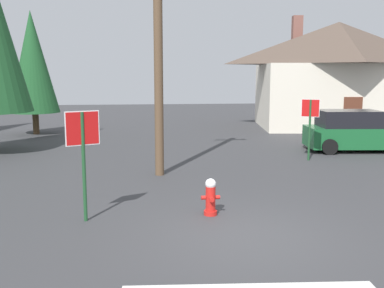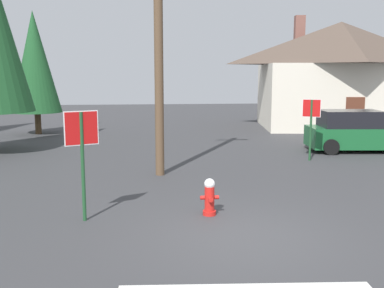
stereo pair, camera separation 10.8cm
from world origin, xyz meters
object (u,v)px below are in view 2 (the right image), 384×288
(stop_sign_near, at_px, (82,143))
(house, at_px, (339,73))
(parked_car, at_px, (355,132))
(pine_tree_mid_left, at_px, (35,62))
(utility_pole, at_px, (158,22))
(fire_hydrant, at_px, (210,197))
(stop_sign_far, at_px, (311,117))

(stop_sign_near, bearing_deg, house, 51.22)
(house, bearing_deg, stop_sign_near, -128.78)
(parked_car, distance_m, pine_tree_mid_left, 16.44)
(parked_car, bearing_deg, utility_pole, -156.42)
(fire_hydrant, xyz_separation_m, house, (10.31, 16.23, 2.85))
(utility_pole, relative_size, pine_tree_mid_left, 1.42)
(stop_sign_near, relative_size, stop_sign_far, 1.06)
(stop_sign_far, bearing_deg, pine_tree_mid_left, 143.16)
(house, distance_m, parked_car, 9.15)
(utility_pole, distance_m, house, 16.51)
(house, distance_m, pine_tree_mid_left, 17.53)
(house, height_order, pine_tree_mid_left, house)
(stop_sign_far, bearing_deg, stop_sign_near, -140.62)
(utility_pole, relative_size, house, 0.88)
(parked_car, bearing_deg, house, 70.52)
(house, bearing_deg, parked_car, -109.48)
(fire_hydrant, bearing_deg, pine_tree_mid_left, 115.56)
(stop_sign_far, xyz_separation_m, parked_car, (2.65, 1.84, -0.82))
(parked_car, bearing_deg, stop_sign_far, -145.30)
(fire_hydrant, bearing_deg, utility_pole, 102.81)
(house, bearing_deg, utility_pole, -133.34)
(house, bearing_deg, fire_hydrant, -122.41)
(stop_sign_near, height_order, parked_car, stop_sign_near)
(stop_sign_near, relative_size, fire_hydrant, 2.84)
(stop_sign_far, distance_m, parked_car, 3.33)
(fire_hydrant, height_order, house, house)
(fire_hydrant, distance_m, house, 19.44)
(utility_pole, relative_size, parked_car, 2.21)
(utility_pole, xyz_separation_m, stop_sign_far, (5.69, 1.80, -3.18))
(stop_sign_near, xyz_separation_m, stop_sign_far, (7.52, 6.18, -0.12))
(stop_sign_far, bearing_deg, utility_pole, -162.40)
(parked_car, bearing_deg, stop_sign_near, -141.79)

